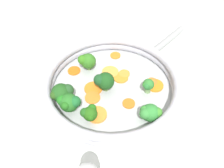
% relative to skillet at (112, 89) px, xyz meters
% --- Properties ---
extents(ground_plane, '(4.00, 4.00, 0.00)m').
position_rel_skillet_xyz_m(ground_plane, '(0.00, 0.00, -0.01)').
color(ground_plane, white).
extents(skillet, '(0.33, 0.33, 0.01)m').
position_rel_skillet_xyz_m(skillet, '(0.00, 0.00, 0.00)').
color(skillet, '#B2B5B7').
rests_on(skillet, ground_plane).
extents(skillet_rim_wall, '(0.35, 0.35, 0.04)m').
position_rel_skillet_xyz_m(skillet_rim_wall, '(0.00, 0.00, 0.03)').
color(skillet_rim_wall, '#B0B0BC').
rests_on(skillet_rim_wall, skillet).
extents(skillet_handle, '(0.05, 0.19, 0.02)m').
position_rel_skillet_xyz_m(skillet_handle, '(-0.04, -0.26, 0.02)').
color(skillet_handle, '#999B9E').
rests_on(skillet_handle, skillet).
extents(skillet_rivet_left, '(0.01, 0.01, 0.01)m').
position_rel_skillet_xyz_m(skillet_rivet_left, '(-0.05, -0.15, 0.01)').
color(skillet_rivet_left, '#AFB6B6').
rests_on(skillet_rivet_left, skillet).
extents(skillet_rivet_right, '(0.01, 0.01, 0.01)m').
position_rel_skillet_xyz_m(skillet_rivet_right, '(0.01, -0.16, 0.01)').
color(skillet_rivet_right, '#AFB8B3').
rests_on(skillet_rivet_right, skillet).
extents(carrot_slice_0, '(0.06, 0.06, 0.01)m').
position_rel_skillet_xyz_m(carrot_slice_0, '(-0.02, 0.09, 0.01)').
color(carrot_slice_0, orange).
rests_on(carrot_slice_0, skillet).
extents(carrot_slice_1, '(0.03, 0.03, 0.01)m').
position_rel_skillet_xyz_m(carrot_slice_1, '(-0.08, -0.08, 0.01)').
color(carrot_slice_1, orange).
rests_on(carrot_slice_1, skillet).
extents(carrot_slice_2, '(0.06, 0.06, 0.00)m').
position_rel_skillet_xyz_m(carrot_slice_2, '(-0.09, -0.07, 0.01)').
color(carrot_slice_2, orange).
rests_on(carrot_slice_2, skillet).
extents(carrot_slice_3, '(0.05, 0.05, 0.00)m').
position_rel_skillet_xyz_m(carrot_slice_3, '(0.02, 0.06, 0.01)').
color(carrot_slice_3, orange).
rests_on(carrot_slice_3, skillet).
extents(carrot_slice_4, '(0.06, 0.06, 0.00)m').
position_rel_skillet_xyz_m(carrot_slice_4, '(-0.00, -0.04, 0.01)').
color(carrot_slice_4, orange).
rests_on(carrot_slice_4, skillet).
extents(carrot_slice_5, '(0.03, 0.03, 0.00)m').
position_rel_skillet_xyz_m(carrot_slice_5, '(-0.00, -0.06, 0.01)').
color(carrot_slice_5, orange).
rests_on(carrot_slice_5, skillet).
extents(carrot_slice_6, '(0.07, 0.07, 0.01)m').
position_rel_skillet_xyz_m(carrot_slice_6, '(0.04, -0.04, 0.01)').
color(carrot_slice_6, '#F99C3F').
rests_on(carrot_slice_6, skillet).
extents(carrot_slice_7, '(0.04, 0.04, 0.00)m').
position_rel_skillet_xyz_m(carrot_slice_7, '(0.07, -0.11, 0.01)').
color(carrot_slice_7, orange).
rests_on(carrot_slice_7, skillet).
extents(carrot_slice_8, '(0.06, 0.06, 0.00)m').
position_rel_skillet_xyz_m(carrot_slice_8, '(0.04, 0.03, 0.01)').
color(carrot_slice_8, orange).
rests_on(carrot_slice_8, skillet).
extents(carrot_slice_9, '(0.04, 0.04, 0.00)m').
position_rel_skillet_xyz_m(carrot_slice_9, '(-0.06, 0.02, 0.01)').
color(carrot_slice_9, orange).
rests_on(carrot_slice_9, skillet).
extents(carrot_slice_10, '(0.04, 0.04, 0.00)m').
position_rel_skillet_xyz_m(carrot_slice_10, '(0.13, 0.01, 0.01)').
color(carrot_slice_10, orange).
rests_on(carrot_slice_10, skillet).
extents(broccoli_floret_0, '(0.04, 0.04, 0.04)m').
position_rel_skillet_xyz_m(broccoli_floret_0, '(-0.01, 0.11, 0.03)').
color(broccoli_floret_0, '#6A9054').
rests_on(broccoli_floret_0, skillet).
extents(broccoli_floret_1, '(0.03, 0.03, 0.04)m').
position_rel_skillet_xyz_m(broccoli_floret_1, '(-0.08, -0.04, 0.03)').
color(broccoli_floret_1, '#769D5D').
rests_on(broccoli_floret_1, skillet).
extents(broccoli_floret_2, '(0.05, 0.06, 0.06)m').
position_rel_skillet_xyz_m(broccoli_floret_2, '(0.07, 0.11, 0.04)').
color(broccoli_floret_2, '#86A760').
rests_on(broccoli_floret_2, skillet).
extents(broccoli_floret_3, '(0.06, 0.05, 0.05)m').
position_rel_skillet_xyz_m(broccoli_floret_3, '(0.04, 0.12, 0.04)').
color(broccoli_floret_3, '#7CB35E').
rests_on(broccoli_floret_3, skillet).
extents(broccoli_floret_4, '(0.05, 0.05, 0.05)m').
position_rel_skillet_xyz_m(broccoli_floret_4, '(0.01, 0.02, 0.04)').
color(broccoli_floret_4, olive).
rests_on(broccoli_floret_4, skillet).
extents(broccoli_floret_5, '(0.05, 0.05, 0.05)m').
position_rel_skillet_xyz_m(broccoli_floret_5, '(0.10, -0.02, 0.04)').
color(broccoli_floret_5, '#8BB460').
rests_on(broccoli_floret_5, skillet).
extents(broccoli_floret_6, '(0.05, 0.05, 0.05)m').
position_rel_skillet_xyz_m(broccoli_floret_6, '(-0.13, 0.03, 0.03)').
color(broccoli_floret_6, '#6A9854').
rests_on(broccoli_floret_6, skillet).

